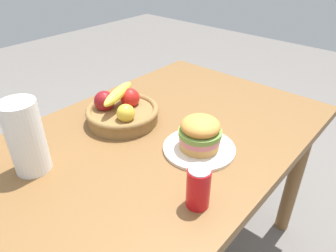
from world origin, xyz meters
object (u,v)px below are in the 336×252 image
object	(u,v)px
sandwich	(200,133)
soda_can	(198,187)
plate	(199,148)
fruit_basket	(121,111)
paper_towel_roll	(26,137)

from	to	relation	value
sandwich	soda_can	distance (m)	0.26
plate	fruit_basket	xyz separation A→B (m)	(-0.04, 0.35, 0.04)
soda_can	fruit_basket	size ratio (longest dim) A/B	0.43
plate	paper_towel_roll	distance (m)	0.56
sandwich	soda_can	bearing A→B (deg)	-144.77
sandwich	fruit_basket	xyz separation A→B (m)	(-0.04, 0.35, -0.03)
soda_can	paper_towel_roll	bearing A→B (deg)	114.25
fruit_basket	paper_towel_roll	size ratio (longest dim) A/B	1.21
sandwich	paper_towel_roll	world-z (taller)	paper_towel_roll
soda_can	fruit_basket	bearing A→B (deg)	71.62
plate	paper_towel_roll	xyz separation A→B (m)	(-0.43, 0.34, 0.11)
paper_towel_roll	fruit_basket	bearing A→B (deg)	1.82
fruit_basket	soda_can	bearing A→B (deg)	-108.38
plate	soda_can	world-z (taller)	soda_can
plate	fruit_basket	size ratio (longest dim) A/B	0.87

